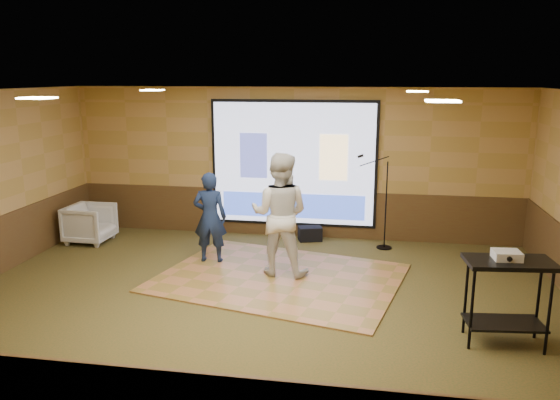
% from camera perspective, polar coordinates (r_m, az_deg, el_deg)
% --- Properties ---
extents(ground, '(9.00, 9.00, 0.00)m').
position_cam_1_polar(ground, '(8.01, -2.24, -10.79)').
color(ground, '#303D1B').
rests_on(ground, ground).
extents(room_shell, '(9.04, 7.04, 3.02)m').
position_cam_1_polar(room_shell, '(7.42, -2.38, 4.18)').
color(room_shell, tan).
rests_on(room_shell, ground).
extents(wainscot_back, '(9.00, 0.04, 0.95)m').
position_cam_1_polar(wainscot_back, '(11.11, 1.39, -1.39)').
color(wainscot_back, '#4E2F1A').
rests_on(wainscot_back, ground).
extents(projector_screen, '(3.32, 0.06, 2.52)m').
position_cam_1_polar(projector_screen, '(10.86, 1.39, 3.67)').
color(projector_screen, black).
rests_on(projector_screen, room_shell).
extents(downlight_nw, '(0.32, 0.32, 0.02)m').
position_cam_1_polar(downlight_nw, '(9.72, -13.20, 11.11)').
color(downlight_nw, beige).
rests_on(downlight_nw, room_shell).
extents(downlight_ne, '(0.32, 0.32, 0.02)m').
position_cam_1_polar(downlight_ne, '(9.01, 14.14, 10.95)').
color(downlight_ne, beige).
rests_on(downlight_ne, room_shell).
extents(downlight_sw, '(0.32, 0.32, 0.02)m').
position_cam_1_polar(downlight_sw, '(6.79, -24.03, 9.71)').
color(downlight_sw, beige).
rests_on(downlight_sw, room_shell).
extents(downlight_se, '(0.32, 0.32, 0.02)m').
position_cam_1_polar(downlight_se, '(5.72, 16.62, 9.88)').
color(downlight_se, beige).
rests_on(downlight_se, room_shell).
extents(dance_floor, '(4.29, 3.62, 0.03)m').
position_cam_1_polar(dance_floor, '(8.94, -0.08, -8.11)').
color(dance_floor, '#AA6C3E').
rests_on(dance_floor, ground).
extents(player_left, '(0.61, 0.43, 1.59)m').
position_cam_1_polar(player_left, '(9.52, -7.33, -1.79)').
color(player_left, '#162446').
rests_on(player_left, dance_floor).
extents(player_right, '(1.03, 0.83, 2.00)m').
position_cam_1_polar(player_right, '(8.80, -0.03, -1.51)').
color(player_right, silver).
rests_on(player_right, dance_floor).
extents(av_table, '(1.02, 0.54, 1.08)m').
position_cam_1_polar(av_table, '(7.16, 22.70, -8.10)').
color(av_table, black).
rests_on(av_table, ground).
extents(projector, '(0.33, 0.29, 0.10)m').
position_cam_1_polar(projector, '(7.06, 22.61, -5.34)').
color(projector, silver).
rests_on(projector, av_table).
extents(mic_stand, '(0.71, 0.29, 1.80)m').
position_cam_1_polar(mic_stand, '(10.49, 10.62, -2.38)').
color(mic_stand, black).
rests_on(mic_stand, ground).
extents(banquet_chair, '(0.85, 0.83, 0.75)m').
position_cam_1_polar(banquet_chair, '(11.35, -19.24, -2.33)').
color(banquet_chair, gray).
rests_on(banquet_chair, ground).
extents(duffel_bag, '(0.52, 0.42, 0.28)m').
position_cam_1_polar(duffel_bag, '(10.90, 3.16, -3.52)').
color(duffel_bag, black).
rests_on(duffel_bag, ground).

